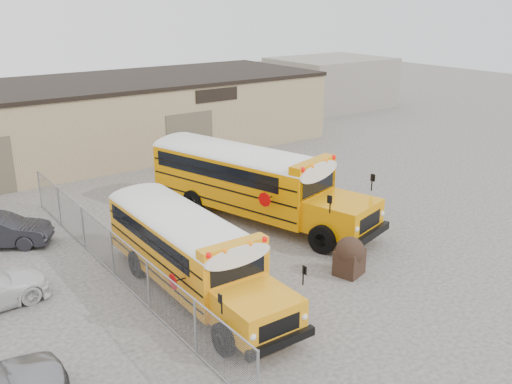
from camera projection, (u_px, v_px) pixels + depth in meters
ground at (293, 263)px, 21.86m from camera, size 120.00×120.00×0.00m
warehouse at (96, 117)px, 36.46m from camera, size 30.20×10.20×4.67m
chainlink_fence at (112, 253)px, 20.56m from camera, size 0.07×18.07×1.81m
distant_building_right at (330, 82)px, 52.84m from camera, size 10.00×8.00×4.40m
school_bus_left at (122, 200)px, 23.85m from camera, size 2.89×9.54×2.79m
school_bus_right at (149, 153)px, 29.86m from camera, size 5.76×11.66×3.32m
tarp_bundle at (350, 256)px, 20.72m from camera, size 1.19×1.12×1.46m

